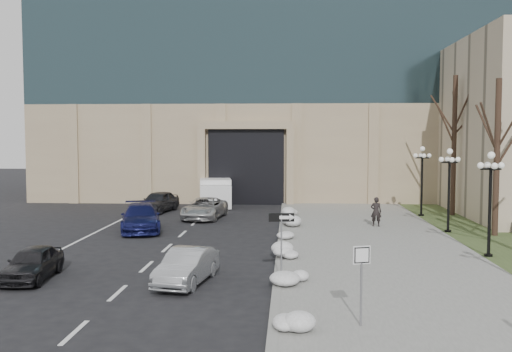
{
  "coord_description": "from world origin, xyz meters",
  "views": [
    {
      "loc": [
        -0.57,
        -13.11,
        5.44
      ],
      "look_at": [
        -2.19,
        14.52,
        3.5
      ],
      "focal_mm": 40.0,
      "sensor_mm": 36.0,
      "label": 1
    }
  ],
  "objects_px": {
    "car_e": "(158,202)",
    "lamppost_b": "(490,190)",
    "box_truck": "(215,192)",
    "one_way_sign": "(286,226)",
    "lamppost_c": "(449,179)",
    "pedestrian": "(376,212)",
    "keep_sign": "(361,268)",
    "car_b": "(187,266)",
    "lamppost_d": "(422,172)",
    "car_d": "(205,208)",
    "car_a": "(32,263)",
    "car_c": "(141,218)"
  },
  "relations": [
    {
      "from": "car_a",
      "to": "one_way_sign",
      "type": "distance_m",
      "value": 9.73
    },
    {
      "from": "box_truck",
      "to": "lamppost_d",
      "type": "bearing_deg",
      "value": -29.9
    },
    {
      "from": "one_way_sign",
      "to": "car_d",
      "type": "bearing_deg",
      "value": 103.73
    },
    {
      "from": "car_b",
      "to": "lamppost_d",
      "type": "height_order",
      "value": "lamppost_d"
    },
    {
      "from": "keep_sign",
      "to": "lamppost_c",
      "type": "relative_size",
      "value": 0.5
    },
    {
      "from": "car_d",
      "to": "lamppost_c",
      "type": "distance_m",
      "value": 15.47
    },
    {
      "from": "car_b",
      "to": "car_c",
      "type": "height_order",
      "value": "car_c"
    },
    {
      "from": "car_b",
      "to": "box_truck",
      "type": "distance_m",
      "value": 23.91
    },
    {
      "from": "box_truck",
      "to": "one_way_sign",
      "type": "bearing_deg",
      "value": -85.01
    },
    {
      "from": "car_e",
      "to": "keep_sign",
      "type": "bearing_deg",
      "value": -53.22
    },
    {
      "from": "pedestrian",
      "to": "box_truck",
      "type": "bearing_deg",
      "value": -33.55
    },
    {
      "from": "one_way_sign",
      "to": "lamppost_b",
      "type": "distance_m",
      "value": 10.29
    },
    {
      "from": "lamppost_b",
      "to": "pedestrian",
      "type": "bearing_deg",
      "value": 114.75
    },
    {
      "from": "car_d",
      "to": "keep_sign",
      "type": "bearing_deg",
      "value": -63.94
    },
    {
      "from": "car_e",
      "to": "keep_sign",
      "type": "distance_m",
      "value": 26.91
    },
    {
      "from": "car_e",
      "to": "lamppost_b",
      "type": "height_order",
      "value": "lamppost_b"
    },
    {
      "from": "lamppost_d",
      "to": "car_d",
      "type": "bearing_deg",
      "value": -173.97
    },
    {
      "from": "car_c",
      "to": "car_a",
      "type": "bearing_deg",
      "value": -110.74
    },
    {
      "from": "pedestrian",
      "to": "one_way_sign",
      "type": "height_order",
      "value": "one_way_sign"
    },
    {
      "from": "box_truck",
      "to": "car_a",
      "type": "bearing_deg",
      "value": -107.96
    },
    {
      "from": "car_c",
      "to": "one_way_sign",
      "type": "bearing_deg",
      "value": -68.14
    },
    {
      "from": "car_d",
      "to": "box_truck",
      "type": "bearing_deg",
      "value": 98.2
    },
    {
      "from": "car_e",
      "to": "keep_sign",
      "type": "xyz_separation_m",
      "value": [
        11.41,
        -24.35,
        1.0
      ]
    },
    {
      "from": "car_d",
      "to": "lamppost_b",
      "type": "bearing_deg",
      "value": -32.08
    },
    {
      "from": "car_c",
      "to": "lamppost_b",
      "type": "distance_m",
      "value": 18.69
    },
    {
      "from": "box_truck",
      "to": "car_b",
      "type": "bearing_deg",
      "value": -93.61
    },
    {
      "from": "car_e",
      "to": "keep_sign",
      "type": "height_order",
      "value": "keep_sign"
    },
    {
      "from": "car_d",
      "to": "pedestrian",
      "type": "xyz_separation_m",
      "value": [
        10.71,
        -3.35,
        0.3
      ]
    },
    {
      "from": "car_b",
      "to": "keep_sign",
      "type": "xyz_separation_m",
      "value": [
        5.79,
        -4.71,
        1.11
      ]
    },
    {
      "from": "car_d",
      "to": "pedestrian",
      "type": "bearing_deg",
      "value": -10.99
    },
    {
      "from": "car_e",
      "to": "lamppost_d",
      "type": "distance_m",
      "value": 18.47
    },
    {
      "from": "car_c",
      "to": "lamppost_c",
      "type": "bearing_deg",
      "value": -14.43
    },
    {
      "from": "car_d",
      "to": "pedestrian",
      "type": "distance_m",
      "value": 11.22
    },
    {
      "from": "car_b",
      "to": "one_way_sign",
      "type": "relative_size",
      "value": 1.48
    },
    {
      "from": "lamppost_d",
      "to": "lamppost_c",
      "type": "bearing_deg",
      "value": -90.0
    },
    {
      "from": "car_c",
      "to": "lamppost_d",
      "type": "relative_size",
      "value": 1.11
    },
    {
      "from": "lamppost_b",
      "to": "one_way_sign",
      "type": "bearing_deg",
      "value": -151.27
    },
    {
      "from": "lamppost_c",
      "to": "box_truck",
      "type": "bearing_deg",
      "value": 140.18
    },
    {
      "from": "car_a",
      "to": "car_c",
      "type": "xyz_separation_m",
      "value": [
        1.19,
        11.24,
        0.13
      ]
    },
    {
      "from": "car_d",
      "to": "car_e",
      "type": "distance_m",
      "value": 4.9
    },
    {
      "from": "car_c",
      "to": "box_truck",
      "type": "bearing_deg",
      "value": 62.89
    },
    {
      "from": "pedestrian",
      "to": "box_truck",
      "type": "relative_size",
      "value": 0.25
    },
    {
      "from": "car_b",
      "to": "lamppost_b",
      "type": "bearing_deg",
      "value": 31.55
    },
    {
      "from": "car_a",
      "to": "lamppost_c",
      "type": "xyz_separation_m",
      "value": [
        18.6,
        11.31,
        2.44
      ]
    },
    {
      "from": "car_a",
      "to": "car_e",
      "type": "relative_size",
      "value": 0.84
    },
    {
      "from": "car_d",
      "to": "car_e",
      "type": "height_order",
      "value": "car_e"
    },
    {
      "from": "car_a",
      "to": "lamppost_d",
      "type": "bearing_deg",
      "value": 39.6
    },
    {
      "from": "one_way_sign",
      "to": "lamppost_d",
      "type": "height_order",
      "value": "lamppost_d"
    },
    {
      "from": "car_b",
      "to": "car_d",
      "type": "relative_size",
      "value": 0.79
    },
    {
      "from": "car_b",
      "to": "car_d",
      "type": "height_order",
      "value": "car_d"
    }
  ]
}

